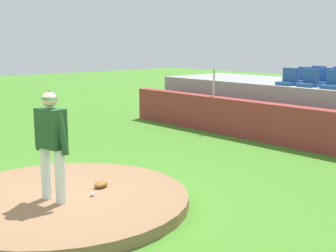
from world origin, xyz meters
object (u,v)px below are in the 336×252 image
(stadium_chair_0, at_px, (288,80))
(stadium_chair_4, at_px, (303,78))
(stadium_chair_1, at_px, (309,81))
(stadium_chair_8, at_px, (317,77))
(stadium_chair_2, at_px, (333,83))
(baseball, at_px, (92,194))
(fielding_glove, at_px, (101,184))
(stadium_chair_5, at_px, (325,80))
(pitcher, at_px, (51,138))

(stadium_chair_0, height_order, stadium_chair_4, same)
(stadium_chair_1, bearing_deg, stadium_chair_8, -66.25)
(stadium_chair_0, distance_m, stadium_chair_2, 1.40)
(baseball, bearing_deg, stadium_chair_2, 89.97)
(fielding_glove, bearing_deg, stadium_chair_0, -14.76)
(stadium_chair_2, relative_size, stadium_chair_5, 1.00)
(pitcher, distance_m, stadium_chair_5, 9.14)
(pitcher, distance_m, baseball, 1.19)
(stadium_chair_0, bearing_deg, stadium_chair_8, -88.51)
(stadium_chair_4, bearing_deg, stadium_chair_2, 150.62)
(stadium_chair_5, bearing_deg, stadium_chair_4, 1.26)
(stadium_chair_8, bearing_deg, stadium_chair_2, 131.74)
(pitcher, relative_size, baseball, 24.52)
(baseball, distance_m, stadium_chair_5, 8.69)
(fielding_glove, relative_size, stadium_chair_1, 0.60)
(stadium_chair_0, relative_size, stadium_chair_4, 1.00)
(stadium_chair_4, height_order, stadium_chair_5, same)
(fielding_glove, bearing_deg, stadium_chair_5, -20.51)
(baseball, height_order, stadium_chair_0, stadium_chair_0)
(stadium_chair_0, bearing_deg, stadium_chair_1, -175.67)
(stadium_chair_4, bearing_deg, stadium_chair_1, 130.69)
(stadium_chair_4, relative_size, stadium_chair_8, 1.00)
(stadium_chair_2, distance_m, stadium_chair_5, 1.07)
(fielding_glove, distance_m, stadium_chair_1, 7.50)
(pitcher, relative_size, stadium_chair_2, 3.63)
(stadium_chair_1, xyz_separation_m, stadium_chair_4, (-0.68, 0.80, 0.00))
(stadium_chair_5, bearing_deg, baseball, 94.63)
(stadium_chair_0, xyz_separation_m, stadium_chair_5, (0.70, 0.86, 0.00))
(fielding_glove, distance_m, stadium_chair_2, 7.49)
(stadium_chair_2, bearing_deg, stadium_chair_4, -29.38)
(pitcher, bearing_deg, stadium_chair_0, 86.95)
(fielding_glove, distance_m, stadium_chair_8, 9.15)
(stadium_chair_2, bearing_deg, baseball, 89.97)
(stadium_chair_0, bearing_deg, fielding_glove, 98.43)
(pitcher, height_order, stadium_chair_0, pitcher)
(stadium_chair_5, bearing_deg, pitcher, 92.85)
(stadium_chair_5, distance_m, stadium_chair_8, 1.09)
(fielding_glove, bearing_deg, stadium_chair_8, -16.03)
(stadium_chair_0, height_order, stadium_chair_5, same)
(pitcher, height_order, fielding_glove, pitcher)
(pitcher, xyz_separation_m, stadium_chair_5, (-0.45, 9.12, 0.40))
(stadium_chair_2, distance_m, stadium_chair_4, 1.62)
(baseball, xyz_separation_m, stadium_chair_5, (-0.69, 8.54, 1.42))
(stadium_chair_4, xyz_separation_m, stadium_chair_8, (-0.03, 0.82, 0.00))
(pitcher, xyz_separation_m, stadium_chair_1, (-0.49, 8.31, 0.40))
(stadium_chair_8, bearing_deg, fielding_glove, 97.15)
(stadium_chair_0, height_order, stadium_chair_1, same)
(stadium_chair_0, relative_size, stadium_chair_1, 1.00)
(baseball, distance_m, stadium_chair_1, 7.89)
(stadium_chair_2, height_order, stadium_chair_5, same)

